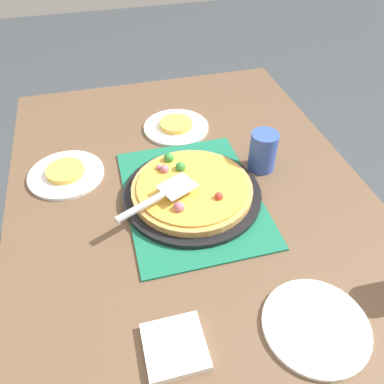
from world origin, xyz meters
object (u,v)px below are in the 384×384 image
(pizza_pan, at_px, (192,194))
(cup_near, at_px, (263,151))
(pizza, at_px, (191,188))
(plate_near_left, at_px, (176,127))
(served_slice_left, at_px, (176,124))
(plate_side, at_px, (316,326))
(plate_far_right, at_px, (66,174))
(pizza_server, at_px, (163,195))
(napkin_stack, at_px, (175,346))
(served_slice_right, at_px, (65,171))

(pizza_pan, distance_m, cup_near, 0.25)
(pizza, bearing_deg, pizza_pan, -140.09)
(plate_near_left, xyz_separation_m, served_slice_left, (0.00, -0.00, 0.01))
(pizza, distance_m, served_slice_left, 0.34)
(served_slice_left, bearing_deg, plate_side, -171.72)
(cup_near, bearing_deg, served_slice_left, 36.75)
(pizza, distance_m, plate_far_right, 0.38)
(plate_far_right, distance_m, pizza_server, 0.34)
(pizza, bearing_deg, plate_side, -161.30)
(cup_near, relative_size, pizza_server, 0.53)
(served_slice_left, distance_m, napkin_stack, 0.77)
(plate_side, relative_size, served_slice_left, 2.00)
(pizza_pan, height_order, pizza, pizza)
(pizza_pan, relative_size, plate_far_right, 1.73)
(plate_side, relative_size, served_slice_right, 2.00)
(plate_near_left, bearing_deg, pizza_pan, 174.40)
(plate_near_left, relative_size, served_slice_right, 2.00)
(plate_side, bearing_deg, napkin_stack, 84.18)
(pizza, bearing_deg, served_slice_right, 61.41)
(pizza_pan, bearing_deg, cup_near, -72.22)
(plate_far_right, bearing_deg, pizza_pan, -118.69)
(plate_side, bearing_deg, cup_near, -9.61)
(plate_near_left, distance_m, cup_near, 0.34)
(plate_far_right, bearing_deg, plate_near_left, -66.61)
(pizza_pan, bearing_deg, plate_far_right, 61.31)
(plate_far_right, bearing_deg, pizza_server, -132.43)
(plate_far_right, relative_size, plate_side, 1.00)
(pizza, distance_m, cup_near, 0.25)
(plate_side, height_order, served_slice_right, served_slice_right)
(pizza_pan, bearing_deg, pizza_server, 115.66)
(pizza_pan, bearing_deg, pizza, 39.91)
(pizza, relative_size, pizza_server, 1.46)
(plate_far_right, distance_m, cup_near, 0.58)
(served_slice_left, bearing_deg, napkin_stack, 166.87)
(plate_near_left, bearing_deg, plate_side, -171.72)
(served_slice_left, distance_m, cup_near, 0.34)
(pizza_server, bearing_deg, plate_near_left, -17.54)
(plate_far_right, xyz_separation_m, plate_side, (-0.62, -0.48, 0.00))
(pizza_pan, relative_size, napkin_stack, 3.17)
(plate_near_left, distance_m, plate_side, 0.79)
(served_slice_right, distance_m, cup_near, 0.58)
(served_slice_right, height_order, napkin_stack, served_slice_right)
(served_slice_left, height_order, cup_near, cup_near)
(napkin_stack, bearing_deg, plate_side, -95.82)
(plate_side, height_order, cup_near, cup_near)
(plate_far_right, xyz_separation_m, napkin_stack, (-0.59, -0.19, 0.00))
(served_slice_left, height_order, napkin_stack, served_slice_left)
(pizza_server, bearing_deg, served_slice_left, -17.54)
(plate_far_right, height_order, plate_side, same)
(pizza, distance_m, napkin_stack, 0.43)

